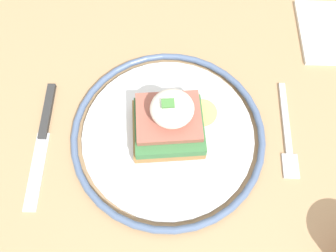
# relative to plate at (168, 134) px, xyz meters

# --- Properties ---
(ground_plane) EXTENTS (6.00, 6.00, 0.00)m
(ground_plane) POSITION_rel_plate_xyz_m (-0.03, 0.02, -0.76)
(ground_plane) COLOR #9E9993
(dining_table) EXTENTS (1.08, 0.84, 0.75)m
(dining_table) POSITION_rel_plate_xyz_m (-0.03, 0.02, -0.12)
(dining_table) COLOR tan
(dining_table) RESTS_ON ground_plane
(plate) EXTENTS (0.28, 0.28, 0.02)m
(plate) POSITION_rel_plate_xyz_m (0.00, 0.00, 0.00)
(plate) COLOR silver
(plate) RESTS_ON dining_table
(sandwich) EXTENTS (0.12, 0.09, 0.09)m
(sandwich) POSITION_rel_plate_xyz_m (-0.00, -0.00, 0.04)
(sandwich) COLOR #9E703D
(sandwich) RESTS_ON plate
(fork) EXTENTS (0.03, 0.15, 0.00)m
(fork) POSITION_rel_plate_xyz_m (-0.18, 0.01, -0.01)
(fork) COLOR silver
(fork) RESTS_ON dining_table
(knife) EXTENTS (0.03, 0.20, 0.01)m
(knife) POSITION_rel_plate_xyz_m (0.18, -0.02, -0.01)
(knife) COLOR #2D2D2D
(knife) RESTS_ON dining_table
(napkin) EXTENTS (0.12, 0.15, 0.01)m
(napkin) POSITION_rel_plate_xyz_m (-0.29, -0.17, -0.00)
(napkin) COLOR white
(napkin) RESTS_ON dining_table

